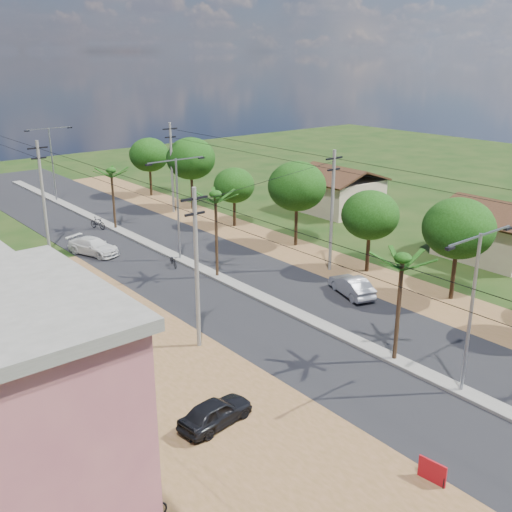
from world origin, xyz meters
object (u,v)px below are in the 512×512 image
(car_silver_mid, at_px, (352,286))
(car_parked_dark, at_px, (215,413))
(car_white_far, at_px, (93,247))
(roadside_sign, at_px, (432,472))

(car_silver_mid, xyz_separation_m, car_parked_dark, (-15.65, -6.23, -0.05))
(car_white_far, relative_size, roadside_sign, 3.99)
(car_silver_mid, bearing_deg, roadside_sign, 69.16)
(car_silver_mid, distance_m, roadside_sign, 18.42)
(car_parked_dark, relative_size, roadside_sign, 3.14)
(car_white_far, bearing_deg, roadside_sign, -113.12)
(car_silver_mid, distance_m, car_white_far, 21.30)
(roadside_sign, bearing_deg, car_white_far, 80.25)
(roadside_sign, bearing_deg, car_parked_dark, 110.41)
(car_silver_mid, relative_size, car_white_far, 0.88)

